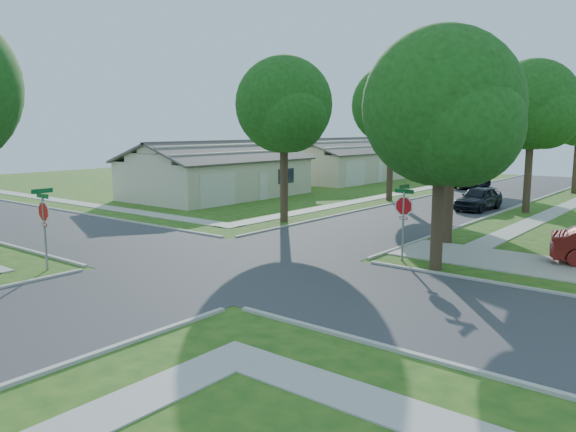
% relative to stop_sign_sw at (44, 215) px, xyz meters
% --- Properties ---
extents(ground, '(100.00, 100.00, 0.00)m').
position_rel_stop_sign_sw_xyz_m(ground, '(4.70, 4.70, -2.03)').
color(ground, '#204D15').
rests_on(ground, ground).
extents(road_ns, '(7.00, 100.00, 0.02)m').
position_rel_stop_sign_sw_xyz_m(road_ns, '(4.70, 4.70, -2.03)').
color(road_ns, '#333335').
rests_on(road_ns, ground).
extents(sidewalk_ne, '(1.20, 40.00, 0.04)m').
position_rel_stop_sign_sw_xyz_m(sidewalk_ne, '(10.80, 30.70, -2.01)').
color(sidewalk_ne, '#9E9B91').
rests_on(sidewalk_ne, ground).
extents(sidewalk_nw, '(1.20, 40.00, 0.04)m').
position_rel_stop_sign_sw_xyz_m(sidewalk_nw, '(-1.40, 30.70, -2.01)').
color(sidewalk_nw, '#9E9B91').
rests_on(sidewalk_nw, ground).
extents(driveway, '(8.80, 3.60, 0.05)m').
position_rel_stop_sign_sw_xyz_m(driveway, '(12.60, 11.80, -2.01)').
color(driveway, '#9E9B91').
rests_on(driveway, ground).
extents(stop_sign_sw, '(1.05, 0.80, 2.98)m').
position_rel_stop_sign_sw_xyz_m(stop_sign_sw, '(0.00, 0.00, 0.00)').
color(stop_sign_sw, gray).
rests_on(stop_sign_sw, ground).
extents(stop_sign_ne, '(1.05, 0.80, 2.98)m').
position_rel_stop_sign_sw_xyz_m(stop_sign_ne, '(9.40, 9.40, 0.00)').
color(stop_sign_ne, gray).
rests_on(stop_sign_ne, ground).
extents(tree_e_near, '(4.97, 4.80, 8.28)m').
position_rel_stop_sign_sw_xyz_m(tree_e_near, '(9.45, 13.71, 3.61)').
color(tree_e_near, '#38281C').
rests_on(tree_e_near, ground).
extents(tree_e_mid, '(5.59, 5.40, 9.21)m').
position_rel_stop_sign_sw_xyz_m(tree_e_mid, '(9.46, 25.71, 4.22)').
color(tree_e_mid, '#38281C').
rests_on(tree_e_mid, ground).
extents(tree_w_near, '(5.38, 5.20, 8.97)m').
position_rel_stop_sign_sw_xyz_m(tree_w_near, '(0.06, 13.71, 4.08)').
color(tree_w_near, '#38281C').
rests_on(tree_w_near, ground).
extents(tree_w_mid, '(5.80, 5.60, 9.56)m').
position_rel_stop_sign_sw_xyz_m(tree_w_mid, '(0.06, 25.71, 4.46)').
color(tree_w_mid, '#38281C').
rests_on(tree_w_mid, ground).
extents(tree_w_far, '(4.76, 4.60, 8.04)m').
position_rel_stop_sign_sw_xyz_m(tree_w_far, '(0.05, 38.71, 3.48)').
color(tree_w_far, '#38281C').
rests_on(tree_w_far, ground).
extents(tree_ne_corner, '(5.80, 5.60, 8.66)m').
position_rel_stop_sign_sw_xyz_m(tree_ne_corner, '(11.06, 8.91, 3.56)').
color(tree_ne_corner, '#38281C').
rests_on(tree_ne_corner, ground).
extents(house_nw_near, '(8.42, 13.60, 4.23)m').
position_rel_stop_sign_sw_xyz_m(house_nw_near, '(-11.29, 19.70, -0.51)').
color(house_nw_near, beige).
rests_on(house_nw_near, ground).
extents(house_nw_far, '(8.42, 13.60, 4.23)m').
position_rel_stop_sign_sw_xyz_m(house_nw_far, '(-11.29, 36.70, -0.51)').
color(house_nw_far, beige).
rests_on(house_nw_far, ground).
extents(car_curb_east, '(1.96, 4.41, 1.48)m').
position_rel_stop_sign_sw_xyz_m(car_curb_east, '(6.75, 24.88, -1.29)').
color(car_curb_east, black).
rests_on(car_curb_east, ground).
extents(car_curb_west, '(2.20, 5.07, 1.45)m').
position_rel_stop_sign_sw_xyz_m(car_curb_west, '(1.50, 37.50, -1.30)').
color(car_curb_west, black).
rests_on(car_curb_west, ground).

